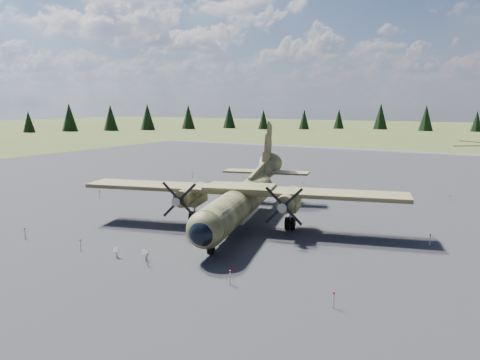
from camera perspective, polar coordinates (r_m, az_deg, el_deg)
The scene contains 7 objects.
ground at distance 41.74m, azimuth -0.94°, elevation -4.60°, with size 500.00×500.00×0.00m, color #4C5626.
apron at distance 50.35m, azimuth 4.96°, elevation -2.22°, with size 120.00×120.00×0.04m, color #555559.
transport_plane at distance 38.85m, azimuth 0.32°, elevation -1.86°, with size 26.17×23.38×8.71m.
info_placard_left at distance 32.10m, azimuth -14.86°, elevation -8.32°, with size 0.46×0.21×0.71m.
info_placard_right at distance 31.03m, azimuth -11.47°, elevation -8.79°, with size 0.47×0.21×0.73m.
barrier_fence at distance 41.79m, azimuth -1.54°, elevation -3.87°, with size 33.12×29.62×0.85m.
treeline at distance 43.66m, azimuth 10.94°, elevation 2.31°, with size 322.68×321.78×10.97m.
Camera 1 is at (20.97, -34.67, 10.00)m, focal length 35.00 mm.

